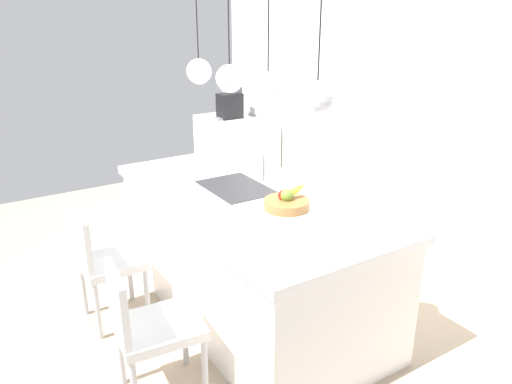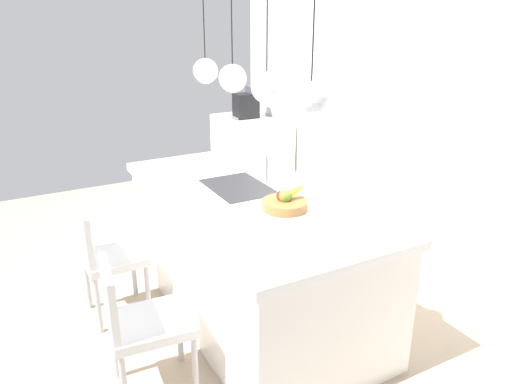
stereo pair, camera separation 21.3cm
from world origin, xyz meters
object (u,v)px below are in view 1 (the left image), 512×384
Objects in this scene: fruit_bowl at (287,201)px; coffee_machine at (230,105)px; chair_near at (102,259)px; chair_middle at (147,325)px.

coffee_machine reaches higher than fruit_bowl.
coffee_machine is (-2.87, 1.21, 0.05)m from fruit_bowl.
chair_near is at bearing -46.27° from coffee_machine.
chair_near is at bearing -125.91° from fruit_bowl.
fruit_bowl is 0.34× the size of chair_near.
chair_middle is at bearing -36.66° from coffee_machine.
fruit_bowl is 0.35× the size of chair_middle.
fruit_bowl reaches higher than chair_middle.
coffee_machine is at bearing 157.21° from fruit_bowl.
coffee_machine is 0.45× the size of chair_middle.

